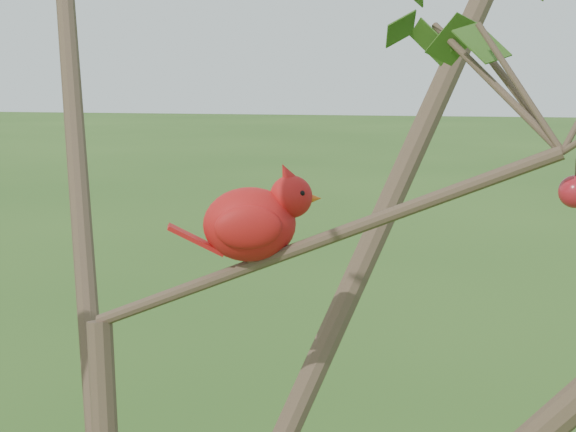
# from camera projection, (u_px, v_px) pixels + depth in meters

# --- Properties ---
(crabapple_tree) EXTENTS (2.35, 2.05, 2.95)m
(crabapple_tree) POSITION_uv_depth(u_px,v_px,m) (114.00, 216.00, 1.06)
(crabapple_tree) COLOR #493727
(crabapple_tree) RESTS_ON ground
(cardinal) EXTENTS (0.20, 0.12, 0.14)m
(cardinal) POSITION_uv_depth(u_px,v_px,m) (255.00, 220.00, 1.14)
(cardinal) COLOR red
(cardinal) RESTS_ON ground
(distant_trees) EXTENTS (38.81, 10.09, 3.33)m
(distant_trees) POSITION_uv_depth(u_px,v_px,m) (417.00, 98.00, 23.49)
(distant_trees) COLOR #493727
(distant_trees) RESTS_ON ground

